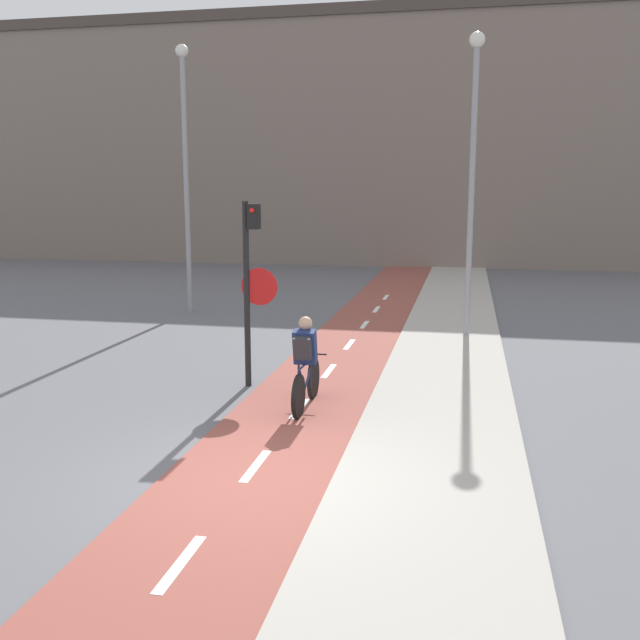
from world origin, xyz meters
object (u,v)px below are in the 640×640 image
at_px(traffic_light_pole, 251,274).
at_px(street_lamp_far, 185,154).
at_px(street_lamp_sidewalk, 473,157).
at_px(cyclist_near, 305,366).

xyz_separation_m(traffic_light_pole, street_lamp_far, (-4.16, 7.38, 2.46)).
relative_size(street_lamp_far, street_lamp_sidewalk, 1.06).
bearing_deg(street_lamp_sidewalk, traffic_light_pole, -125.69).
distance_m(street_lamp_sidewalk, cyclist_near, 7.81).
bearing_deg(traffic_light_pole, cyclist_near, -42.46).
bearing_deg(street_lamp_sidewalk, street_lamp_far, 165.46).
relative_size(traffic_light_pole, street_lamp_sidewalk, 0.47).
bearing_deg(street_lamp_far, cyclist_near, -57.60).
xyz_separation_m(street_lamp_far, cyclist_near, (5.41, -8.52, -3.80)).
relative_size(traffic_light_pole, street_lamp_far, 0.45).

